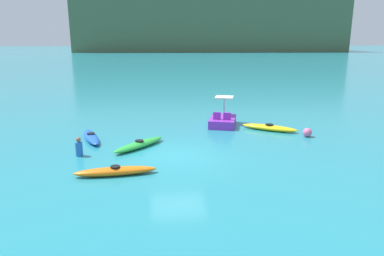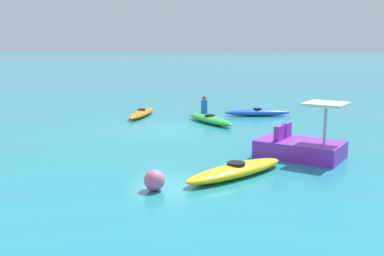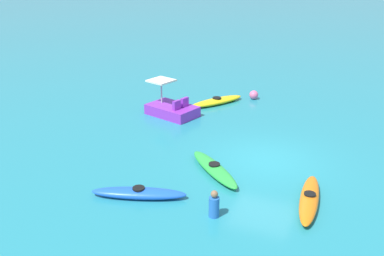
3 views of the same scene
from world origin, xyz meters
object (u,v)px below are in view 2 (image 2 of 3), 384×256
Objects in this scene: kayak_blue at (257,113)px; person_near_shore at (204,106)px; kayak_orange at (142,113)px; pedal_boat_purple at (301,146)px; kayak_green at (210,119)px; buoy_pink at (154,180)px; kayak_yellow at (236,170)px.

person_near_shore is at bearing -91.12° from kayak_blue.
pedal_boat_purple is (5.64, 7.58, 0.17)m from kayak_orange.
person_near_shore is at bearing -159.44° from kayak_green.
kayak_orange is 6.62× the size of buoy_pink.
person_near_shore reaches higher than kayak_green.
buoy_pink reaches higher than kayak_green.
person_near_shore is (-0.05, -2.63, 0.22)m from kayak_blue.
person_near_shore reaches higher than kayak_yellow.
kayak_blue and kayak_green have the same top height.
kayak_yellow is (9.96, 1.01, 0.00)m from kayak_blue.
pedal_boat_purple is (-2.48, 1.43, 0.17)m from kayak_yellow.
buoy_pink is 0.55× the size of person_near_shore.
kayak_yellow is 10.65m from person_near_shore.
kayak_green is at bearing -160.27° from kayak_yellow.
kayak_green is at bearing 20.56° from person_near_shore.
kayak_orange is 3.59m from kayak_green.
pedal_boat_purple is at bearing 39.83° from kayak_green.
kayak_green is (2.59, -1.64, 0.00)m from kayak_blue.
pedal_boat_purple is 9.08m from person_near_shore.
pedal_boat_purple is 5.63× the size of buoy_pink.
kayak_orange is at bearing -102.15° from kayak_green.
kayak_yellow is at bearing 19.95° from person_near_shore.
kayak_orange is at bearing -142.86° from kayak_yellow.
person_near_shore is at bearing -160.05° from kayak_yellow.
kayak_green is 6.36m from pedal_boat_purple.
kayak_orange and kayak_blue have the same top height.
kayak_orange is at bearing -70.33° from kayak_blue.
kayak_orange is 5.46m from kayak_blue.
kayak_green is 1.03× the size of pedal_boat_purple.
buoy_pink is 11.81m from person_near_shore.
kayak_yellow is at bearing 136.01° from buoy_pink.
kayak_orange and kayak_yellow have the same top height.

